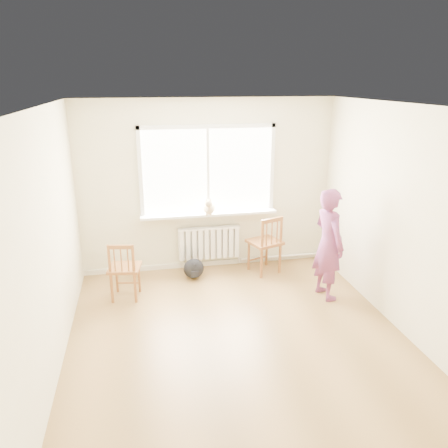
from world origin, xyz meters
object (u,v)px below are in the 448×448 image
chair_right (267,244)px  chair_left (124,271)px  cat (209,207)px  backpack (194,268)px  person (328,244)px

chair_right → chair_left: bearing=-7.3°
cat → backpack: cat is taller
chair_left → backpack: 1.17m
chair_left → chair_right: 2.24m
backpack → chair_right: bearing=-0.9°
chair_right → person: (0.60, -0.93, 0.31)m
chair_left → backpack: bearing=-144.7°
cat → chair_right: bearing=-5.3°
person → cat: size_ratio=3.67×
person → backpack: bearing=51.8°
person → cat: 1.92m
chair_left → person: person is taller
person → cat: (-1.48, 1.19, 0.28)m
cat → person: bearing=-27.4°
chair_left → cat: bearing=-141.0°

